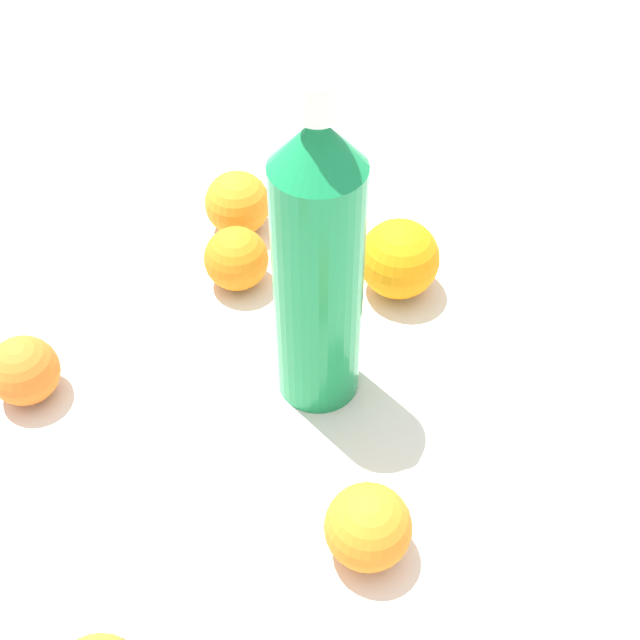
% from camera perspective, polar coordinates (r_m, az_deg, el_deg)
% --- Properties ---
extents(ground_plane, '(2.40, 2.40, 0.00)m').
position_cam_1_polar(ground_plane, '(0.78, -2.64, -2.30)').
color(ground_plane, silver).
extents(water_bottle, '(0.07, 0.07, 0.31)m').
position_cam_1_polar(water_bottle, '(0.66, 0.00, 3.71)').
color(water_bottle, '#198C4C').
rests_on(water_bottle, ground_plane).
extents(orange_0, '(0.07, 0.07, 0.07)m').
position_cam_1_polar(orange_0, '(0.89, -5.65, 7.93)').
color(orange_0, orange).
rests_on(orange_0, ground_plane).
extents(orange_1, '(0.08, 0.08, 0.08)m').
position_cam_1_polar(orange_1, '(0.82, 5.42, 4.18)').
color(orange_1, orange).
rests_on(orange_1, ground_plane).
extents(orange_2, '(0.07, 0.07, 0.07)m').
position_cam_1_polar(orange_2, '(0.64, 3.29, -13.92)').
color(orange_2, orange).
rests_on(orange_2, ground_plane).
extents(orange_3, '(0.06, 0.06, 0.06)m').
position_cam_1_polar(orange_3, '(0.83, -5.73, 4.18)').
color(orange_3, orange).
rests_on(orange_3, ground_plane).
extents(orange_5, '(0.06, 0.06, 0.06)m').
position_cam_1_polar(orange_5, '(0.77, -19.55, -3.27)').
color(orange_5, orange).
rests_on(orange_5, ground_plane).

